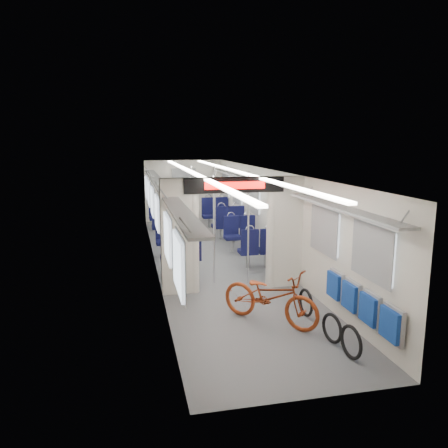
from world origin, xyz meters
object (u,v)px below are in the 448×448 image
(bike_hoop_b, at_px, (332,330))
(bike_hoop_c, at_px, (306,304))
(bike_hoop_a, at_px, (351,344))
(stanchion_near_right, at_px, (248,230))
(stanchion_far_left, at_px, (192,206))
(seat_bay_far_left, at_px, (164,218))
(seat_bay_near_left, at_px, (177,244))
(stanchion_far_right, at_px, (215,206))
(bicycle, at_px, (270,296))
(stanchion_near_left, at_px, (214,230))
(seat_bay_far_right, at_px, (221,216))
(seat_bay_near_right, at_px, (248,238))
(flip_bench, at_px, (360,303))

(bike_hoop_b, xyz_separation_m, bike_hoop_c, (0.02, 1.04, 0.01))
(bike_hoop_a, height_order, stanchion_near_right, stanchion_near_right)
(stanchion_far_left, bearing_deg, seat_bay_far_left, 111.42)
(seat_bay_near_left, relative_size, stanchion_far_right, 0.88)
(bicycle, xyz_separation_m, stanchion_near_left, (-0.50, 2.25, 0.69))
(seat_bay_far_left, bearing_deg, stanchion_far_left, -68.58)
(bike_hoop_b, bearing_deg, stanchion_near_left, 110.61)
(stanchion_far_left, relative_size, stanchion_far_right, 1.00)
(stanchion_far_left, distance_m, stanchion_far_right, 0.65)
(stanchion_far_left, bearing_deg, seat_bay_far_right, 53.02)
(stanchion_far_right, bearing_deg, seat_bay_far_left, 125.89)
(stanchion_far_right, bearing_deg, seat_bay_near_right, -71.57)
(bike_hoop_b, relative_size, seat_bay_far_right, 0.20)
(stanchion_far_right, bearing_deg, stanchion_far_left, 170.85)
(flip_bench, bearing_deg, stanchion_near_right, 107.96)
(bike_hoop_a, distance_m, seat_bay_far_right, 8.76)
(bike_hoop_a, bearing_deg, bicycle, 117.02)
(bike_hoop_b, bearing_deg, seat_bay_far_left, 102.24)
(flip_bench, xyz_separation_m, bike_hoop_a, (-0.43, -0.56, -0.36))
(bike_hoop_c, relative_size, seat_bay_far_left, 0.24)
(stanchion_near_left, bearing_deg, seat_bay_near_left, 112.28)
(bike_hoop_b, xyz_separation_m, seat_bay_near_right, (0.05, 4.90, 0.33))
(bike_hoop_c, distance_m, seat_bay_near_left, 4.10)
(flip_bench, relative_size, seat_bay_far_right, 0.92)
(bicycle, height_order, stanchion_far_right, stanchion_far_right)
(bicycle, bearing_deg, seat_bay_far_left, 55.32)
(bike_hoop_b, height_order, stanchion_far_right, stanchion_far_right)
(seat_bay_near_left, bearing_deg, stanchion_near_left, -67.72)
(seat_bay_near_right, bearing_deg, seat_bay_far_right, 90.00)
(bike_hoop_b, height_order, seat_bay_far_right, seat_bay_far_right)
(bicycle, relative_size, stanchion_far_left, 0.77)
(stanchion_near_right, bearing_deg, bicycle, -95.36)
(bike_hoop_a, xyz_separation_m, seat_bay_near_left, (-1.86, 5.20, 0.31))
(seat_bay_far_left, distance_m, seat_bay_far_right, 1.88)
(seat_bay_near_left, bearing_deg, flip_bench, -63.77)
(bicycle, distance_m, seat_bay_far_right, 7.38)
(seat_bay_near_left, bearing_deg, seat_bay_far_right, 62.21)
(seat_bay_near_right, bearing_deg, stanchion_far_right, 108.43)
(bicycle, xyz_separation_m, seat_bay_far_left, (-1.14, 7.47, 0.07))
(bike_hoop_c, height_order, stanchion_near_left, stanchion_near_left)
(stanchion_near_left, relative_size, stanchion_far_right, 1.00)
(bike_hoop_b, relative_size, stanchion_near_left, 0.20)
(bike_hoop_a, relative_size, stanchion_far_right, 0.21)
(seat_bay_near_left, xyz_separation_m, stanchion_far_right, (1.32, 1.86, 0.61))
(seat_bay_far_left, relative_size, stanchion_far_left, 0.87)
(bike_hoop_a, height_order, stanchion_far_right, stanchion_far_right)
(bike_hoop_a, distance_m, stanchion_far_left, 7.32)
(seat_bay_far_right, distance_m, stanchion_near_right, 5.30)
(stanchion_near_left, xyz_separation_m, stanchion_near_right, (0.70, -0.15, 0.00))
(stanchion_near_right, bearing_deg, bike_hoop_c, -75.59)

